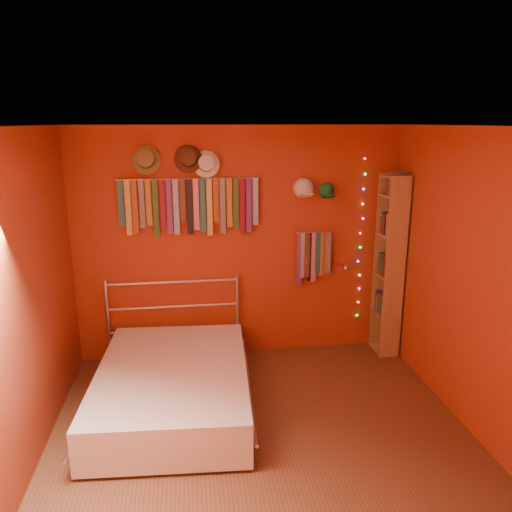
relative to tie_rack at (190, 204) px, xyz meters
name	(u,v)px	position (x,y,z in m)	size (l,w,h in m)	color
ground	(264,446)	(0.52, -1.68, -1.71)	(3.50, 3.50, 0.00)	brown
back_wall	(240,244)	(0.52, 0.07, -0.46)	(3.50, 0.02, 2.50)	maroon
right_wall	(484,289)	(2.27, -1.68, -0.46)	(0.02, 3.50, 2.50)	maroon
left_wall	(16,312)	(-1.23, -1.68, -0.46)	(0.02, 3.50, 2.50)	maroon
ceiling	(266,126)	(0.52, -1.68, 0.79)	(3.50, 3.50, 0.02)	white
tie_rack	(190,204)	(0.00, 0.00, 0.00)	(1.45, 0.03, 0.60)	silver
small_tie_rack	(313,255)	(1.32, 0.00, -0.59)	(0.40, 0.03, 0.60)	silver
fedora_olive	(146,160)	(-0.42, -0.03, 0.45)	(0.29, 0.16, 0.28)	olive
fedora_brown	(188,158)	(0.00, -0.03, 0.46)	(0.29, 0.15, 0.28)	#49291A
fedora_white	(206,164)	(0.18, -0.03, 0.41)	(0.27, 0.15, 0.27)	silver
cap_white	(303,188)	(1.19, 0.01, 0.14)	(0.20, 0.25, 0.20)	white
cap_green	(326,191)	(1.44, 0.01, 0.11)	(0.17, 0.22, 0.17)	#197336
fairy_lights	(361,240)	(1.86, 0.03, -0.45)	(0.06, 0.02, 1.80)	#FF3333
reading_lamp	(345,267)	(1.63, -0.15, -0.70)	(0.07, 0.28, 0.08)	silver
bookshelf	(393,265)	(2.18, -0.15, -0.69)	(0.25, 0.34, 2.00)	olive
bed	(173,386)	(-0.21, -1.02, -1.49)	(1.52, 1.98, 0.94)	silver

